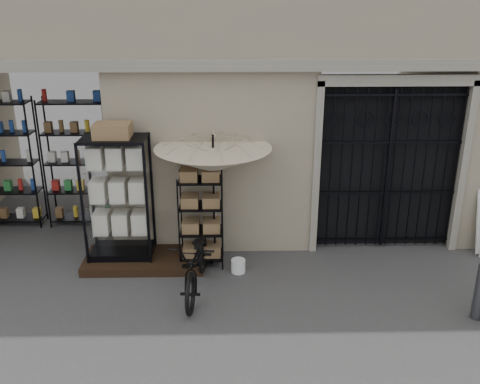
{
  "coord_description": "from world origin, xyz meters",
  "views": [
    {
      "loc": [
        -0.97,
        -6.5,
        4.34
      ],
      "look_at": [
        -0.8,
        1.4,
        1.35
      ],
      "focal_mm": 40.0,
      "sensor_mm": 36.0,
      "label": 1
    }
  ],
  "objects_px": {
    "display_cabinet": "(119,204)",
    "wire_rack": "(201,221)",
    "market_umbrella": "(213,153)",
    "white_bucket": "(238,266)",
    "bicycle": "(198,291)",
    "steel_bollard": "(480,291)"
  },
  "relations": [
    {
      "from": "display_cabinet",
      "to": "wire_rack",
      "type": "bearing_deg",
      "value": 7.0
    },
    {
      "from": "market_umbrella",
      "to": "white_bucket",
      "type": "relative_size",
      "value": 11.49
    },
    {
      "from": "white_bucket",
      "to": "market_umbrella",
      "type": "bearing_deg",
      "value": 134.77
    },
    {
      "from": "market_umbrella",
      "to": "bicycle",
      "type": "xyz_separation_m",
      "value": [
        -0.24,
        -0.98,
        -1.92
      ]
    },
    {
      "from": "display_cabinet",
      "to": "market_umbrella",
      "type": "distance_m",
      "value": 1.78
    },
    {
      "from": "display_cabinet",
      "to": "white_bucket",
      "type": "relative_size",
      "value": 9.5
    },
    {
      "from": "display_cabinet",
      "to": "steel_bollard",
      "type": "xyz_separation_m",
      "value": [
        5.28,
        -1.78,
        -0.63
      ]
    },
    {
      "from": "wire_rack",
      "to": "steel_bollard",
      "type": "distance_m",
      "value": 4.31
    },
    {
      "from": "wire_rack",
      "to": "bicycle",
      "type": "relative_size",
      "value": 0.86
    },
    {
      "from": "white_bucket",
      "to": "steel_bollard",
      "type": "distance_m",
      "value": 3.63
    },
    {
      "from": "bicycle",
      "to": "steel_bollard",
      "type": "distance_m",
      "value": 4.07
    },
    {
      "from": "market_umbrella",
      "to": "white_bucket",
      "type": "height_order",
      "value": "market_umbrella"
    },
    {
      "from": "wire_rack",
      "to": "steel_bollard",
      "type": "xyz_separation_m",
      "value": [
        3.94,
        -1.72,
        -0.35
      ]
    },
    {
      "from": "market_umbrella",
      "to": "steel_bollard",
      "type": "relative_size",
      "value": 3.11
    },
    {
      "from": "display_cabinet",
      "to": "steel_bollard",
      "type": "bearing_deg",
      "value": -9.2
    },
    {
      "from": "wire_rack",
      "to": "white_bucket",
      "type": "distance_m",
      "value": 0.96
    },
    {
      "from": "wire_rack",
      "to": "bicycle",
      "type": "distance_m",
      "value": 1.2
    },
    {
      "from": "wire_rack",
      "to": "bicycle",
      "type": "bearing_deg",
      "value": -114.59
    },
    {
      "from": "bicycle",
      "to": "steel_bollard",
      "type": "xyz_separation_m",
      "value": [
        3.96,
        -0.81,
        0.43
      ]
    },
    {
      "from": "wire_rack",
      "to": "steel_bollard",
      "type": "bearing_deg",
      "value": -46.86
    },
    {
      "from": "market_umbrella",
      "to": "display_cabinet",
      "type": "bearing_deg",
      "value": -179.86
    },
    {
      "from": "display_cabinet",
      "to": "bicycle",
      "type": "relative_size",
      "value": 1.19
    }
  ]
}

